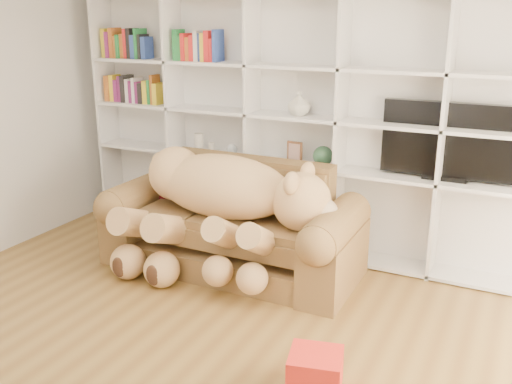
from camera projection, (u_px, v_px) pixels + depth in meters
The scene contains 14 objects.
floor at pixel (153, 374), 3.65m from camera, with size 5.00×5.00×0.00m, color brown.
wall_back at pixel (303, 108), 5.38m from camera, with size 5.00×0.02×2.70m, color silver.
bookshelf at pixel (274, 113), 5.38m from camera, with size 4.43×0.35×2.40m.
sofa at pixel (233, 230), 5.10m from camera, with size 2.25×0.97×0.95m.
teddy_bear at pixel (219, 201), 4.85m from camera, with size 1.86×0.98×1.08m.
throw_pillow at pixel (184, 179), 5.38m from camera, with size 0.45×0.15×0.45m, color #560E1A.
gift_box at pixel (315, 372), 3.45m from camera, with size 0.32×0.30×0.25m, color red.
tv at pixel (449, 142), 4.73m from camera, with size 1.10×0.18×0.65m.
picture_frame at pixel (295, 152), 5.33m from camera, with size 0.15×0.03×0.19m, color brown.
green_vase at pixel (323, 156), 5.21m from camera, with size 0.19×0.19×0.19m, color #295135.
figurine_tall at pixel (199, 142), 5.78m from camera, with size 0.09×0.09×0.18m, color silver.
figurine_short at pixel (212, 148), 5.72m from camera, with size 0.06×0.06×0.10m, color silver.
snow_globe at pixel (232, 149), 5.62m from camera, with size 0.10×0.10×0.10m, color silver.
shelf_vase at pixel (299, 103), 5.18m from camera, with size 0.21×0.21×0.22m, color beige.
Camera 1 is at (1.98, -2.51, 2.20)m, focal length 40.00 mm.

